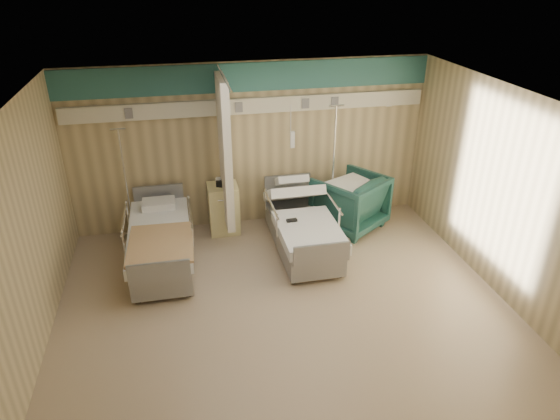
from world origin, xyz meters
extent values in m
cube|color=gray|center=(0.00, 0.00, 0.00)|extent=(6.00, 5.00, 0.00)
cube|color=tan|center=(0.00, 2.50, 1.40)|extent=(6.00, 0.04, 2.80)
cube|color=tan|center=(0.00, -2.50, 1.40)|extent=(6.00, 0.04, 2.80)
cube|color=tan|center=(-3.00, 0.00, 1.40)|extent=(0.04, 5.00, 2.80)
cube|color=tan|center=(3.00, 0.00, 1.40)|extent=(0.04, 5.00, 2.80)
cube|color=silver|center=(0.00, 0.00, 2.80)|extent=(6.00, 5.00, 0.04)
cube|color=#2C6767|center=(0.00, 2.48, 2.55)|extent=(6.00, 0.04, 0.45)
cube|color=beige|center=(0.00, 2.45, 2.10)|extent=(5.88, 0.08, 0.25)
cylinder|color=silver|center=(-0.50, 1.60, 2.76)|extent=(0.03, 1.80, 0.03)
cube|color=white|center=(-0.50, 1.95, 1.51)|extent=(0.12, 0.90, 2.35)
cube|color=beige|center=(-0.55, 2.20, 0.42)|extent=(0.50, 0.48, 0.85)
imported|color=#1D4A44|center=(1.59, 1.90, 0.48)|extent=(1.44, 1.45, 0.96)
cube|color=white|center=(1.58, 1.85, 1.00)|extent=(0.88, 0.85, 0.08)
cylinder|color=silver|center=(1.34, 2.12, 0.02)|extent=(0.38, 0.38, 0.03)
cylinder|color=silver|center=(1.34, 2.12, 1.06)|extent=(0.03, 0.03, 2.11)
cylinder|color=silver|center=(1.34, 2.12, 2.11)|extent=(0.25, 0.03, 0.03)
cylinder|color=silver|center=(-2.08, 2.27, 0.01)|extent=(0.34, 0.34, 0.03)
cylinder|color=silver|center=(-2.08, 2.27, 0.95)|extent=(0.03, 0.03, 1.90)
cylinder|color=silver|center=(-2.08, 2.27, 1.90)|extent=(0.23, 0.03, 0.03)
cube|color=black|center=(0.39, 1.13, 0.65)|extent=(0.17, 0.08, 0.04)
cube|color=tan|center=(-1.57, 0.84, 0.65)|extent=(0.93, 1.16, 0.04)
cube|color=black|center=(-0.54, 2.18, 0.91)|extent=(0.24, 0.20, 0.11)
cylinder|color=white|center=(-0.61, 2.22, 0.92)|extent=(0.12, 0.12, 0.13)
camera|label=1|loc=(-1.19, -5.40, 4.22)|focal=32.00mm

